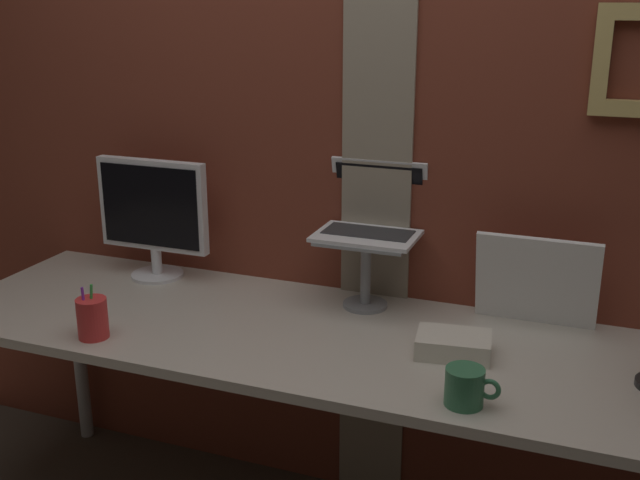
% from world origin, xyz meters
% --- Properties ---
extents(brick_wall_back, '(3.53, 0.15, 2.30)m').
position_xyz_m(brick_wall_back, '(0.00, 0.47, 1.15)').
color(brick_wall_back, brown).
rests_on(brick_wall_back, ground_plane).
extents(desk, '(2.30, 0.72, 0.76)m').
position_xyz_m(desk, '(-0.04, 0.05, 0.70)').
color(desk, beige).
rests_on(desk, ground_plane).
extents(monitor, '(0.40, 0.18, 0.41)m').
position_xyz_m(monitor, '(-0.70, 0.29, 1.00)').
color(monitor, white).
rests_on(monitor, desk).
extents(laptop_stand, '(0.28, 0.22, 0.23)m').
position_xyz_m(laptop_stand, '(0.06, 0.29, 0.92)').
color(laptop_stand, gray).
rests_on(laptop_stand, desk).
extents(laptop, '(0.31, 0.28, 0.22)m').
position_xyz_m(laptop, '(0.06, 0.36, 1.05)').
color(laptop, white).
rests_on(laptop, laptop_stand).
extents(whiteboard_panel, '(0.35, 0.09, 0.29)m').
position_xyz_m(whiteboard_panel, '(0.57, 0.33, 0.90)').
color(whiteboard_panel, white).
rests_on(whiteboard_panel, desk).
extents(pen_cup, '(0.09, 0.09, 0.16)m').
position_xyz_m(pen_cup, '(-0.60, -0.21, 0.82)').
color(pen_cup, red).
rests_on(pen_cup, desk).
extents(coffee_mug, '(0.13, 0.09, 0.09)m').
position_xyz_m(coffee_mug, '(0.47, -0.21, 0.81)').
color(coffee_mug, '#33724C').
rests_on(coffee_mug, desk).
extents(paper_clutter_stack, '(0.22, 0.17, 0.06)m').
position_xyz_m(paper_clutter_stack, '(0.39, 0.05, 0.79)').
color(paper_clutter_stack, silver).
rests_on(paper_clutter_stack, desk).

